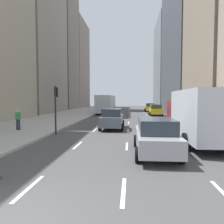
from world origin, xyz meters
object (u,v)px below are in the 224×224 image
(pedestrian_mid_block, at_px, (18,119))
(sedan_silver_behind, at_px, (112,119))
(box_truck, at_px, (197,114))
(city_bus, at_px, (106,104))
(traffic_light_pole, at_px, (56,102))
(taxi_lead, at_px, (156,110))
(sedan_black_near, at_px, (156,136))
(taxi_second, at_px, (150,107))

(pedestrian_mid_block, bearing_deg, sedan_silver_behind, 17.35)
(sedan_silver_behind, distance_m, box_truck, 7.87)
(city_bus, height_order, traffic_light_pole, traffic_light_pole)
(city_bus, relative_size, traffic_light_pole, 3.23)
(traffic_light_pole, bearing_deg, sedan_silver_behind, 39.14)
(taxi_lead, bearing_deg, sedan_black_near, -96.45)
(sedan_silver_behind, relative_size, city_bus, 0.39)
(sedan_black_near, relative_size, box_truck, 0.59)
(traffic_light_pole, bearing_deg, box_truck, -13.27)
(taxi_second, bearing_deg, pedestrian_mid_block, -114.38)
(box_truck, bearing_deg, sedan_black_near, -132.04)
(taxi_second, bearing_deg, city_bus, -145.46)
(sedan_black_near, xyz_separation_m, sedan_silver_behind, (-2.80, 8.57, 0.03))
(taxi_second, distance_m, sedan_silver_behind, 26.94)
(taxi_second, xyz_separation_m, traffic_light_pole, (-9.55, -29.57, 1.53))
(taxi_lead, distance_m, traffic_light_pole, 21.70)
(city_bus, bearing_deg, taxi_lead, -27.36)
(taxi_lead, distance_m, sedan_black_near, 24.94)
(taxi_lead, relative_size, sedan_silver_behind, 0.98)
(taxi_lead, relative_size, traffic_light_pole, 1.22)
(taxi_second, relative_size, box_truck, 0.52)
(city_bus, relative_size, pedestrian_mid_block, 7.04)
(box_truck, bearing_deg, taxi_second, 90.00)
(taxi_second, distance_m, traffic_light_pole, 31.11)
(taxi_lead, bearing_deg, sedan_silver_behind, -109.06)
(box_truck, bearing_deg, pedestrian_mid_block, 166.34)
(sedan_silver_behind, height_order, pedestrian_mid_block, pedestrian_mid_block)
(sedan_silver_behind, xyz_separation_m, pedestrian_mid_block, (-7.39, -2.31, 0.16))
(city_bus, xyz_separation_m, box_truck, (8.41, -26.03, -0.08))
(sedan_black_near, xyz_separation_m, traffic_light_pole, (-6.75, 5.36, 1.53))
(sedan_black_near, height_order, sedan_silver_behind, sedan_silver_behind)
(box_truck, distance_m, traffic_light_pole, 9.84)
(taxi_lead, xyz_separation_m, taxi_second, (0.00, 10.14, 0.00))
(taxi_lead, bearing_deg, box_truck, -90.00)
(taxi_second, relative_size, city_bus, 0.38)
(traffic_light_pole, bearing_deg, city_bus, 87.26)
(box_truck, height_order, traffic_light_pole, traffic_light_pole)
(taxi_lead, distance_m, pedestrian_mid_block, 22.62)
(taxi_second, distance_m, city_bus, 10.25)
(taxi_lead, bearing_deg, traffic_light_pole, -116.18)
(taxi_lead, distance_m, taxi_second, 10.14)
(sedan_black_near, relative_size, pedestrian_mid_block, 2.98)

